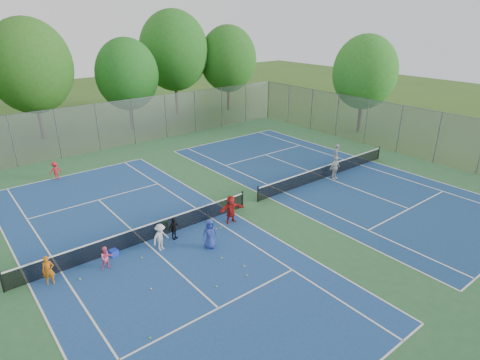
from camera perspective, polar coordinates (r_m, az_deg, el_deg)
name	(u,v)px	position (r m, az deg, el deg)	size (l,w,h in m)	color
ground	(250,205)	(24.49, 1.46, -3.51)	(120.00, 120.00, 0.00)	#31551A
court_pad	(250,204)	(24.49, 1.46, -3.50)	(32.00, 32.00, 0.01)	#2D5F35
court_left	(145,242)	(21.19, -13.36, -8.55)	(10.97, 23.77, 0.01)	navy
court_right	(326,177)	(29.12, 12.08, 0.36)	(10.97, 23.77, 0.01)	navy
net_left	(144,234)	(20.97, -13.47, -7.52)	(12.87, 0.10, 0.91)	black
net_right	(326,172)	(28.96, 12.15, 1.16)	(12.87, 0.10, 0.91)	black
fence_north	(134,122)	(36.81, -14.89, 7.99)	(32.00, 0.10, 4.00)	gray
fence_east	(399,129)	(35.67, 21.74, 6.69)	(32.00, 0.10, 4.00)	gray
tree_nl	(30,66)	(40.86, -27.70, 14.12)	(7.20, 7.20, 10.69)	#443326
tree_nc	(127,74)	(41.49, -15.77, 14.26)	(6.00, 6.00, 8.85)	#443326
tree_nr	(174,51)	(47.10, -9.40, 17.68)	(7.60, 7.60, 11.42)	#443326
tree_ne	(228,59)	(48.82, -1.71, 16.84)	(6.60, 6.60, 9.77)	#443326
tree_side_e	(365,72)	(40.61, 17.33, 14.43)	(6.00, 6.00, 9.20)	#443326
ball_crate	(114,253)	(20.44, -17.54, -9.83)	(0.36, 0.36, 0.31)	blue
ball_hopper	(166,225)	(22.08, -10.55, -6.31)	(0.24, 0.24, 0.47)	#238333
student_a	(48,270)	(19.23, -25.59, -11.53)	(0.49, 0.32, 1.34)	#C96512
student_b	(106,258)	(19.36, -18.47, -10.46)	(0.55, 0.43, 1.14)	#F15D82
student_c	(161,237)	(20.06, -11.23, -7.98)	(0.90, 0.52, 1.40)	silver
student_d	(174,229)	(20.89, -9.41, -6.85)	(0.70, 0.29, 1.20)	black
student_e	(210,234)	(19.84, -4.32, -7.67)	(0.76, 0.50, 1.56)	#293D98
student_f	(231,209)	(22.10, -1.30, -4.19)	(1.50, 0.48, 1.62)	#AF1C19
child_far_baseline	(55,171)	(30.85, -24.77, 1.23)	(0.83, 0.47, 1.28)	red
instructor	(336,155)	(31.59, 13.49, 3.53)	(0.59, 0.39, 1.62)	gray
teen_court_b	(335,168)	(28.75, 13.35, 1.69)	(0.96, 0.40, 1.65)	silver
tennis_ball_0	(217,229)	(21.77, -3.33, -6.97)	(0.07, 0.07, 0.07)	#CEE435
tennis_ball_1	(221,228)	(21.82, -2.78, -6.89)	(0.07, 0.07, 0.07)	#BCCB2F
tennis_ball_2	(222,258)	(19.35, -2.62, -11.07)	(0.07, 0.07, 0.07)	yellow
tennis_ball_3	(150,338)	(15.69, -12.65, -21.12)	(0.07, 0.07, 0.07)	#9EC12D
tennis_ball_4	(80,279)	(19.29, -21.79, -13.00)	(0.07, 0.07, 0.07)	#D1E334
tennis_ball_5	(244,267)	(18.78, 0.62, -12.21)	(0.07, 0.07, 0.07)	#E5F438
tennis_ball_6	(142,258)	(19.91, -13.78, -10.73)	(0.07, 0.07, 0.07)	#CAD431
tennis_ball_7	(151,289)	(17.86, -12.52, -14.91)	(0.07, 0.07, 0.07)	#E1F539
tennis_ball_8	(217,287)	(17.61, -3.35, -14.93)	(0.07, 0.07, 0.07)	#C0DA32
tennis_ball_9	(247,276)	(18.22, 0.96, -13.45)	(0.07, 0.07, 0.07)	#D6ED37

